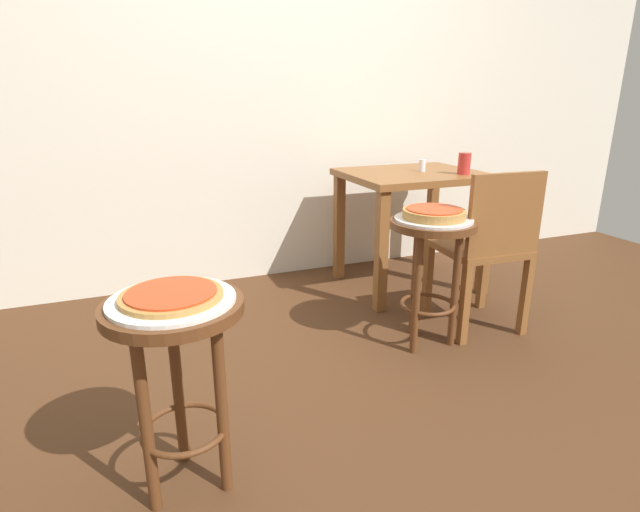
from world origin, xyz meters
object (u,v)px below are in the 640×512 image
at_px(serving_plate_foreground, 172,300).
at_px(pizza_middle, 434,213).
at_px(stool_foreground, 177,352).
at_px(pizza_foreground, 171,295).
at_px(wooden_chair, 487,245).
at_px(dining_table, 412,193).
at_px(condiment_shaker, 422,166).
at_px(stool_middle, 431,253).
at_px(serving_plate_middle, 434,219).
at_px(cup_near_edge, 464,164).

bearing_deg(serving_plate_foreground, pizza_middle, 23.74).
relative_size(stool_foreground, pizza_foreground, 2.19).
bearing_deg(wooden_chair, dining_table, 91.21).
distance_m(stool_foreground, serving_plate_foreground, 0.16).
relative_size(condiment_shaker, wooden_chair, 0.09).
bearing_deg(pizza_foreground, pizza_middle, 23.74).
bearing_deg(stool_middle, wooden_chair, 4.42).
bearing_deg(stool_foreground, serving_plate_middle, 23.74).
xyz_separation_m(stool_middle, wooden_chair, (0.35, 0.03, -0.01)).
distance_m(pizza_foreground, condiment_shaker, 2.07).
bearing_deg(serving_plate_foreground, dining_table, 39.15).
bearing_deg(serving_plate_middle, stool_middle, -90.00).
distance_m(pizza_foreground, cup_near_edge, 2.11).
bearing_deg(pizza_middle, serving_plate_foreground, -156.26).
xyz_separation_m(pizza_middle, dining_table, (0.34, 0.74, -0.06)).
bearing_deg(stool_foreground, cup_near_edge, 31.12).
bearing_deg(serving_plate_foreground, pizza_foreground, 90.00).
height_order(cup_near_edge, wooden_chair, cup_near_edge).
bearing_deg(condiment_shaker, serving_plate_foreground, -142.08).
relative_size(serving_plate_foreground, stool_middle, 0.57).
bearing_deg(pizza_foreground, serving_plate_middle, 23.74).
relative_size(serving_plate_foreground, dining_table, 0.44).
bearing_deg(cup_near_edge, pizza_middle, -136.06).
distance_m(serving_plate_foreground, pizza_foreground, 0.02).
relative_size(stool_middle, condiment_shaker, 8.65).
relative_size(pizza_foreground, serving_plate_middle, 0.79).
distance_m(pizza_foreground, dining_table, 2.03).
relative_size(serving_plate_middle, pizza_middle, 1.25).
xyz_separation_m(pizza_middle, cup_near_edge, (0.56, 0.54, 0.14)).
bearing_deg(stool_foreground, wooden_chair, 19.78).
bearing_deg(serving_plate_foreground, stool_middle, 23.74).
height_order(serving_plate_foreground, dining_table, dining_table).
distance_m(stool_middle, pizza_middle, 0.19).
xyz_separation_m(serving_plate_middle, cup_near_edge, (0.56, 0.54, 0.16)).
relative_size(stool_middle, cup_near_edge, 5.02).
distance_m(pizza_foreground, wooden_chair, 1.70).
bearing_deg(serving_plate_foreground, cup_near_edge, 31.12).
bearing_deg(pizza_foreground, wooden_chair, 19.78).
bearing_deg(cup_near_edge, dining_table, 139.52).
relative_size(dining_table, cup_near_edge, 6.51).
bearing_deg(condiment_shaker, dining_table, 169.02).
distance_m(pizza_middle, dining_table, 0.81).
relative_size(pizza_foreground, condiment_shaker, 3.95).
xyz_separation_m(stool_middle, dining_table, (0.34, 0.74, 0.13)).
relative_size(serving_plate_foreground, pizza_foreground, 1.25).
bearing_deg(condiment_shaker, pizza_foreground, -142.08).
xyz_separation_m(dining_table, wooden_chair, (0.01, -0.71, -0.14)).
relative_size(pizza_foreground, dining_table, 0.35).
bearing_deg(pizza_middle, stool_middle, -45.00).
xyz_separation_m(dining_table, condiment_shaker, (0.06, -0.01, 0.17)).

